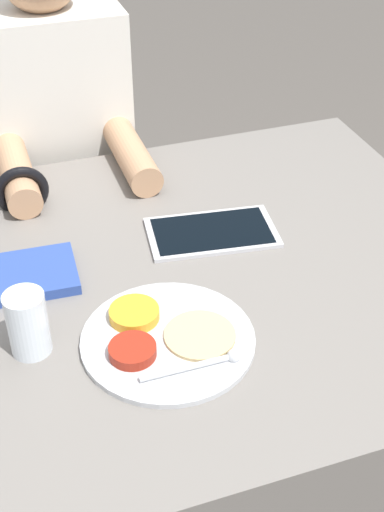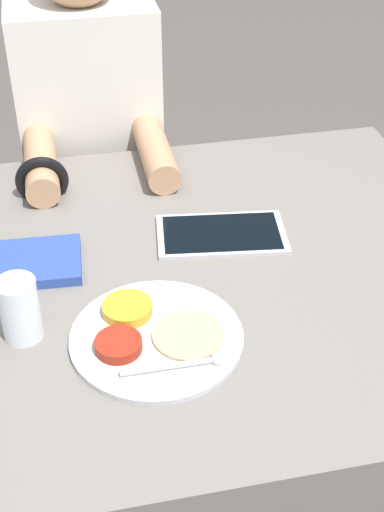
% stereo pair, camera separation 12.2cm
% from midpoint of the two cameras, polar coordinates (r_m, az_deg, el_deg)
% --- Properties ---
extents(dining_table, '(1.13, 0.93, 0.76)m').
position_cam_midpoint_polar(dining_table, '(1.55, 1.87, -12.35)').
color(dining_table, slate).
rests_on(dining_table, ground_plane).
extents(thali_tray, '(0.28, 0.28, 0.03)m').
position_cam_midpoint_polar(thali_tray, '(1.14, -0.09, -6.48)').
color(thali_tray, '#B7BABF').
rests_on(thali_tray, dining_table).
extents(red_notebook, '(0.19, 0.14, 0.02)m').
position_cam_midpoint_polar(red_notebook, '(1.31, -10.25, -0.72)').
color(red_notebook, silver).
rests_on(red_notebook, dining_table).
extents(tablet_device, '(0.26, 0.17, 0.01)m').
position_cam_midpoint_polar(tablet_device, '(1.38, 4.92, 1.66)').
color(tablet_device, '#B7B7BC').
rests_on(tablet_device, dining_table).
extents(person_diner, '(0.35, 0.46, 1.23)m').
position_cam_midpoint_polar(person_diner, '(1.86, -5.79, 5.17)').
color(person_diner, black).
rests_on(person_diner, ground_plane).
extents(drinking_glass, '(0.06, 0.06, 0.11)m').
position_cam_midpoint_polar(drinking_glass, '(1.14, -10.67, -4.34)').
color(drinking_glass, silver).
rests_on(drinking_glass, dining_table).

